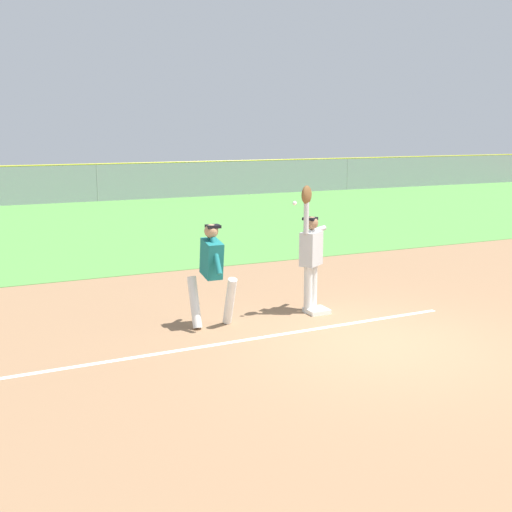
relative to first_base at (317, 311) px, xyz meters
The scene contains 11 objects.
ground_plane 1.85m from the first_base, 88.92° to the right, with size 68.42×68.42×0.00m, color #936D4C.
outfield_grass 11.91m from the first_base, 89.83° to the left, with size 52.36×15.14×0.01m, color #549342.
chalk_foul_line 4.10m from the first_base, 167.32° to the right, with size 12.00×0.10×0.01m, color white.
first_base is the anchor object (origin of this frame).
fielder 1.09m from the first_base, 120.35° to the left, with size 0.80×0.60×2.28m.
runner 2.19m from the first_base, behind, with size 0.72×0.84×1.72m.
baseball 2.01m from the first_base, behind, with size 0.07×0.07×0.07m, color white.
outfield_fence 19.49m from the first_base, 89.90° to the left, with size 52.44×0.08×1.69m.
parked_car_red 22.57m from the first_base, 90.20° to the left, with size 4.49×2.30×1.25m.
parked_car_white 23.27m from the first_base, 75.43° to the left, with size 4.59×2.50×1.25m.
parked_car_tan 25.24m from the first_base, 61.54° to the left, with size 4.57×2.47×1.25m.
Camera 1 is at (-5.69, -7.79, 3.25)m, focal length 45.43 mm.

